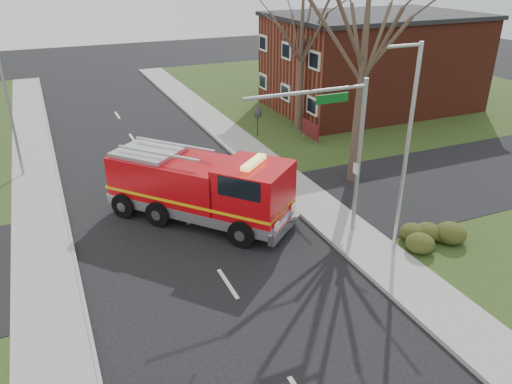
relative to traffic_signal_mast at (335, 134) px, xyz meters
name	(u,v)px	position (x,y,z in m)	size (l,w,h in m)	color
ground	(228,284)	(-5.21, -1.50, -4.71)	(120.00, 120.00, 0.00)	black
sidewalk_right	(367,247)	(0.99, -1.50, -4.63)	(2.40, 80.00, 0.15)	gray
sidewalk_left	(51,327)	(-11.41, -1.50, -4.63)	(2.40, 80.00, 0.15)	gray
brick_building	(372,62)	(13.79, 16.50, -1.05)	(15.40, 10.40, 7.25)	maroon
health_center_sign	(310,130)	(5.29, 11.00, -3.83)	(0.12, 2.00, 1.40)	#571417
hedge_corner	(438,234)	(3.79, -2.50, -4.13)	(2.80, 2.00, 0.90)	#303613
bare_tree_near	(365,41)	(4.29, 4.50, 2.71)	(6.00, 6.00, 12.00)	#392921
bare_tree_far	(302,35)	(5.79, 13.50, 1.78)	(5.25, 5.25, 10.50)	#392921
traffic_signal_mast	(335,134)	(0.00, 0.00, 0.00)	(5.29, 0.18, 6.80)	gray
streetlight_pole	(406,147)	(1.93, -2.00, -0.16)	(1.48, 0.16, 8.40)	#B7BABF
utility_pole_far	(11,115)	(-12.01, 12.50, -1.21)	(0.14, 0.14, 7.00)	gray
fire_engine	(202,189)	(-4.44, 3.77, -3.18)	(7.63, 8.21, 3.38)	#BE080E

